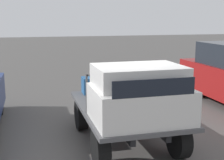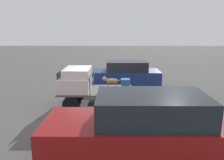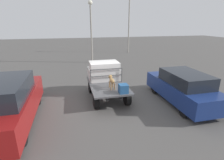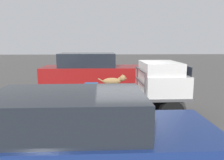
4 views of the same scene
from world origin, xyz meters
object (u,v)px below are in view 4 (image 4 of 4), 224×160
dog (115,81)px  cargo_crate (91,90)px  parked_sedan (79,141)px  parked_pickup_far (91,72)px  flatbed_truck (134,100)px

dog → cargo_crate: (-0.75, -0.39, -0.21)m
dog → parked_sedan: size_ratio=0.21×
parked_pickup_far → parked_sedan: bearing=-86.9°
parked_sedan → parked_pickup_far: (-0.17, 8.11, 0.12)m
dog → cargo_crate: bearing=-142.1°
parked_pickup_far → cargo_crate: bearing=-85.4°
dog → parked_pickup_far: bearing=112.6°
cargo_crate → parked_sedan: (-0.07, -3.16, -0.19)m
flatbed_truck → parked_pickup_far: bearing=110.1°
parked_sedan → parked_pickup_far: parked_pickup_far is taller
flatbed_truck → dog: size_ratio=3.54×
dog → parked_sedan: (-0.82, -3.56, -0.40)m
parked_sedan → parked_pickup_far: bearing=86.7°
cargo_crate → parked_sedan: size_ratio=0.09×
parked_sedan → parked_pickup_far: size_ratio=0.87×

